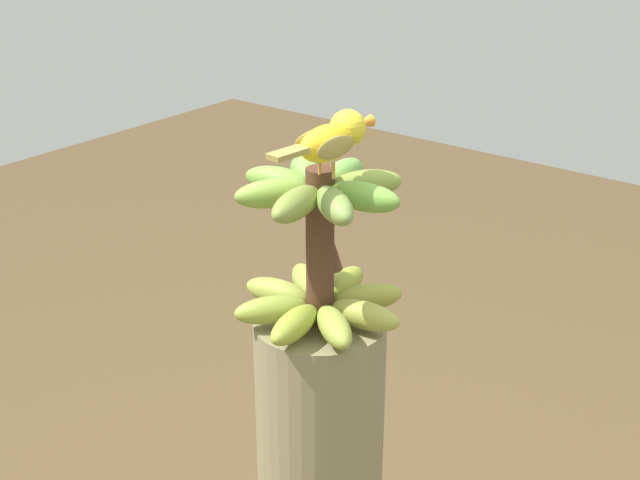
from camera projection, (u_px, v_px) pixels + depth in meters
banana_bunch at (320, 248)px, 1.35m from camera, size 0.28×0.28×0.26m
perched_bird at (334, 138)px, 1.26m from camera, size 0.06×0.20×0.09m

